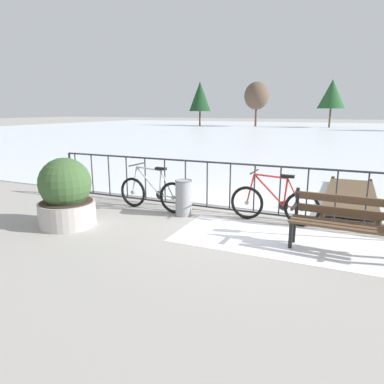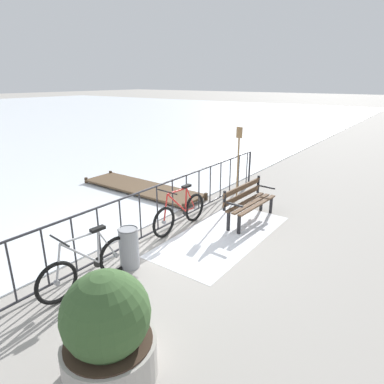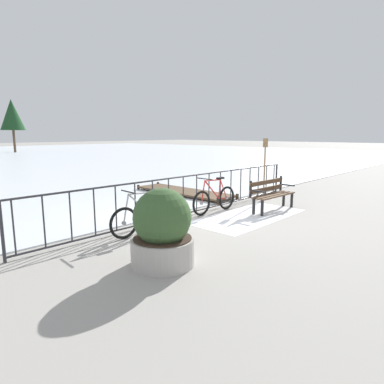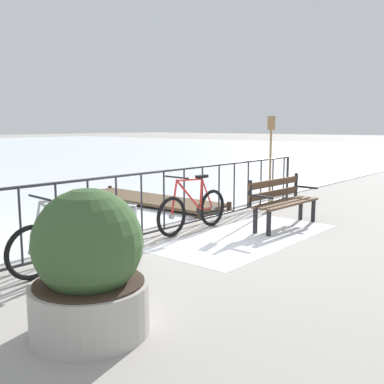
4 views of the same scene
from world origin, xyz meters
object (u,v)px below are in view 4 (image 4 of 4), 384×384
trash_bin (125,230)px  planter_with_shrub (89,267)px  park_bench (282,198)px  oar_upright (270,158)px  bicycle_second (73,241)px  bicycle_near_railing (193,210)px

trash_bin → planter_with_shrub: bearing=-139.0°
park_bench → oar_upright: oar_upright is taller
bicycle_second → trash_bin: 0.79m
trash_bin → park_bench: bearing=-13.2°
park_bench → oar_upright: size_ratio=0.82×
bicycle_near_railing → park_bench: size_ratio=1.06×
bicycle_second → bicycle_near_railing: bearing=4.1°
bicycle_second → park_bench: bearing=-11.8°
planter_with_shrub → oar_upright: 6.06m
trash_bin → oar_upright: 4.19m
bicycle_second → planter_with_shrub: (-0.92, -1.56, 0.22)m
bicycle_second → planter_with_shrub: bearing=-120.4°
park_bench → trash_bin: 3.14m
bicycle_near_railing → oar_upright: oar_upright is taller
bicycle_second → oar_upright: 4.95m
park_bench → trash_bin: size_ratio=2.21×
bicycle_near_railing → trash_bin: bicycle_near_railing is taller
trash_bin → oar_upright: bearing=2.1°
bicycle_second → planter_with_shrub: size_ratio=1.34×
trash_bin → oar_upright: size_ratio=0.37×
bicycle_near_railing → oar_upright: 2.47m
park_bench → trash_bin: bearing=166.8°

